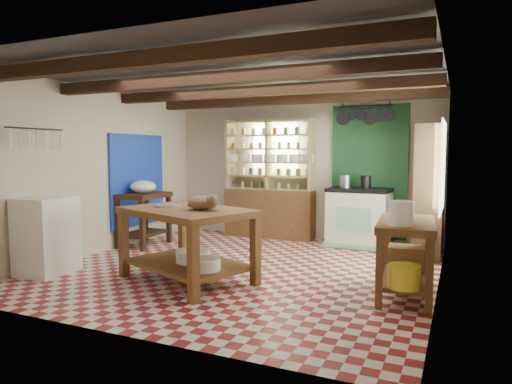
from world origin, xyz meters
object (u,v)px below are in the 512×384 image
at_px(right_counter, 406,259).
at_px(cat, 203,203).
at_px(stove, 359,217).
at_px(work_table, 187,245).
at_px(white_cabinet, 47,235).
at_px(prep_table, 144,219).

height_order(right_counter, cat, cat).
distance_m(stove, cat, 3.30).
distance_m(work_table, cat, 0.60).
bearing_deg(stove, white_cabinet, -131.67).
distance_m(stove, prep_table, 3.66).
distance_m(work_table, white_cabinet, 1.93).
height_order(work_table, right_counter, work_table).
distance_m(stove, right_counter, 2.70).
distance_m(work_table, prep_table, 2.40).
relative_size(right_counter, cat, 3.07).
distance_m(stove, white_cabinet, 4.81).
height_order(white_cabinet, cat, cat).
bearing_deg(stove, right_counter, -64.88).
relative_size(work_table, cat, 4.16).
relative_size(stove, cat, 2.64).
height_order(work_table, stove, stove).
bearing_deg(right_counter, stove, 107.63).
bearing_deg(right_counter, white_cabinet, -172.69).
bearing_deg(white_cabinet, cat, 6.85).
relative_size(stove, white_cabinet, 1.00).
bearing_deg(white_cabinet, right_counter, 7.80).
xyz_separation_m(work_table, cat, (0.25, -0.04, 0.54)).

